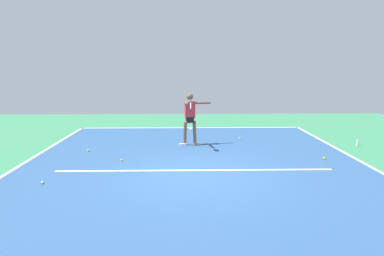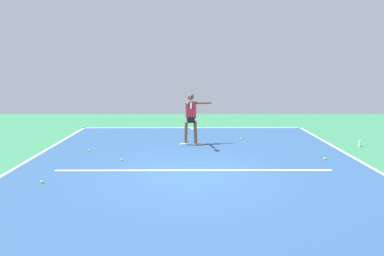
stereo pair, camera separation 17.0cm
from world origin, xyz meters
name	(u,v)px [view 1 (the left image)]	position (x,y,z in m)	size (l,w,h in m)	color
ground_plane	(195,174)	(0.00, 0.00, 0.00)	(21.98, 21.98, 0.00)	#388456
court_surface	(195,174)	(0.00, 0.00, 0.00)	(9.72, 13.21, 0.00)	#2D5484
court_line_baseline_near	(190,128)	(0.00, -6.55, 0.00)	(9.72, 0.10, 0.01)	white
court_line_sideline_left	(382,173)	(-4.81, 0.00, 0.00)	(0.10, 13.21, 0.01)	white
court_line_sideline_right	(3,175)	(4.81, 0.00, 0.00)	(0.10, 13.21, 0.01)	white
court_line_service	(195,170)	(0.00, -0.33, 0.00)	(7.29, 0.10, 0.01)	white
court_line_centre_mark	(190,129)	(0.00, -6.35, 0.00)	(0.10, 0.30, 0.01)	white
tennis_player	(190,115)	(0.06, -3.17, 1.05)	(1.10, 1.26, 1.81)	brown
tennis_ball_centre_court	(240,139)	(-1.81, -4.10, 0.03)	(0.07, 0.07, 0.07)	#C6E53D
tennis_ball_near_player	(324,158)	(-3.85, -1.32, 0.03)	(0.07, 0.07, 0.07)	yellow
tennis_ball_far_corner	(43,183)	(3.57, 0.64, 0.03)	(0.07, 0.07, 0.07)	#C6E53D
tennis_ball_near_service_line	(88,151)	(3.35, -2.37, 0.03)	(0.07, 0.07, 0.07)	yellow
tennis_ball_by_baseline	(122,160)	(2.08, -1.25, 0.03)	(0.07, 0.07, 0.07)	yellow
water_bottle	(357,143)	(-5.68, -2.95, 0.11)	(0.07, 0.07, 0.22)	white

